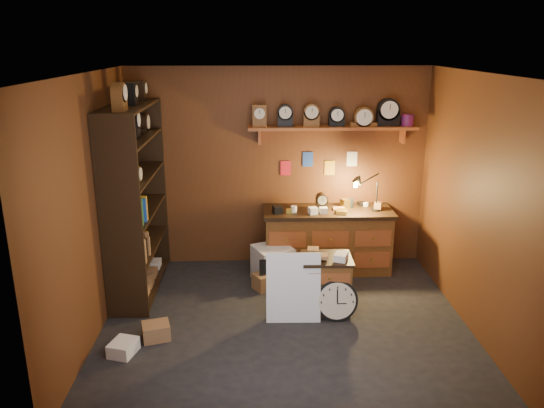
{
  "coord_description": "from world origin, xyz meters",
  "views": [
    {
      "loc": [
        -0.32,
        -5.21,
        2.99
      ],
      "look_at": [
        -0.13,
        0.35,
        1.28
      ],
      "focal_mm": 35.0,
      "sensor_mm": 36.0,
      "label": 1
    }
  ],
  "objects_px": {
    "big_round_clock": "(337,300)",
    "shelving_unit": "(133,193)",
    "workbench": "(327,236)",
    "low_cabinet": "(326,281)"
  },
  "relations": [
    {
      "from": "low_cabinet",
      "to": "big_round_clock",
      "type": "height_order",
      "value": "low_cabinet"
    },
    {
      "from": "big_round_clock",
      "to": "shelving_unit",
      "type": "bearing_deg",
      "value": 159.39
    },
    {
      "from": "workbench",
      "to": "low_cabinet",
      "type": "height_order",
      "value": "workbench"
    },
    {
      "from": "workbench",
      "to": "low_cabinet",
      "type": "distance_m",
      "value": 1.16
    },
    {
      "from": "shelving_unit",
      "to": "big_round_clock",
      "type": "height_order",
      "value": "shelving_unit"
    },
    {
      "from": "shelving_unit",
      "to": "low_cabinet",
      "type": "relative_size",
      "value": 3.5
    },
    {
      "from": "big_round_clock",
      "to": "workbench",
      "type": "bearing_deg",
      "value": 87.03
    },
    {
      "from": "workbench",
      "to": "low_cabinet",
      "type": "bearing_deg",
      "value": -98.0
    },
    {
      "from": "workbench",
      "to": "big_round_clock",
      "type": "relative_size",
      "value": 3.63
    },
    {
      "from": "low_cabinet",
      "to": "workbench",
      "type": "bearing_deg",
      "value": 83.26
    }
  ]
}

